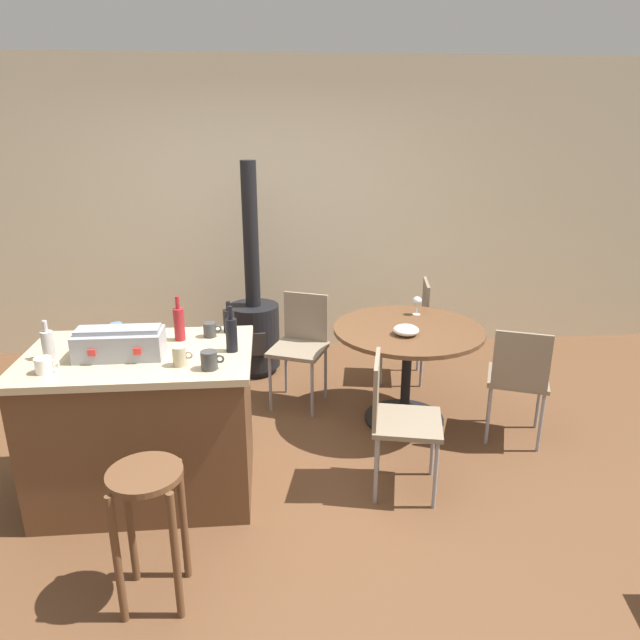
{
  "coord_description": "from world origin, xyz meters",
  "views": [
    {
      "loc": [
        0.11,
        -3.09,
        2.14
      ],
      "look_at": [
        0.41,
        0.37,
        0.95
      ],
      "focal_mm": 32.61,
      "sensor_mm": 36.0,
      "label": 1
    }
  ],
  "objects_px": {
    "folding_chair_left": "(519,375)",
    "bottle_3": "(48,344)",
    "bottle_2": "(229,320)",
    "wine_glass": "(417,301)",
    "bottle_1": "(231,334)",
    "cup_2": "(117,331)",
    "wooden_stool": "(148,508)",
    "bottle_0": "(179,323)",
    "wood_stove": "(254,323)",
    "toolbox": "(119,343)",
    "dining_table": "(408,350)",
    "cup_4": "(44,365)",
    "folding_chair_near": "(301,341)",
    "kitchen_island": "(145,424)",
    "cup_3": "(209,360)",
    "cup_0": "(210,330)",
    "folding_chair_right": "(410,322)",
    "serving_bowl": "(406,330)",
    "folding_chair_far": "(396,414)",
    "cup_1": "(180,356)"
  },
  "relations": [
    {
      "from": "cup_3",
      "to": "serving_bowl",
      "type": "relative_size",
      "value": 0.69
    },
    {
      "from": "folding_chair_far",
      "to": "toolbox",
      "type": "height_order",
      "value": "toolbox"
    },
    {
      "from": "wooden_stool",
      "to": "bottle_0",
      "type": "relative_size",
      "value": 2.54
    },
    {
      "from": "kitchen_island",
      "to": "bottle_0",
      "type": "relative_size",
      "value": 4.69
    },
    {
      "from": "wood_stove",
      "to": "bottle_1",
      "type": "distance_m",
      "value": 1.85
    },
    {
      "from": "bottle_3",
      "to": "wine_glass",
      "type": "distance_m",
      "value": 2.56
    },
    {
      "from": "dining_table",
      "to": "folding_chair_right",
      "type": "xyz_separation_m",
      "value": [
        0.2,
        0.75,
        -0.05
      ]
    },
    {
      "from": "kitchen_island",
      "to": "dining_table",
      "type": "height_order",
      "value": "kitchen_island"
    },
    {
      "from": "kitchen_island",
      "to": "folding_chair_near",
      "type": "xyz_separation_m",
      "value": [
        0.98,
        1.12,
        0.06
      ]
    },
    {
      "from": "bottle_1",
      "to": "bottle_2",
      "type": "bearing_deg",
      "value": 96.22
    },
    {
      "from": "wooden_stool",
      "to": "bottle_1",
      "type": "distance_m",
      "value": 1.05
    },
    {
      "from": "wooden_stool",
      "to": "folding_chair_left",
      "type": "bearing_deg",
      "value": 29.03
    },
    {
      "from": "cup_1",
      "to": "serving_bowl",
      "type": "bearing_deg",
      "value": 29.36
    },
    {
      "from": "bottle_0",
      "to": "cup_1",
      "type": "height_order",
      "value": "bottle_0"
    },
    {
      "from": "wine_glass",
      "to": "folding_chair_left",
      "type": "bearing_deg",
      "value": -49.03
    },
    {
      "from": "bottle_0",
      "to": "bottle_3",
      "type": "bearing_deg",
      "value": -160.71
    },
    {
      "from": "bottle_2",
      "to": "kitchen_island",
      "type": "bearing_deg",
      "value": -148.15
    },
    {
      "from": "cup_4",
      "to": "wine_glass",
      "type": "bearing_deg",
      "value": 28.89
    },
    {
      "from": "wine_glass",
      "to": "cup_4",
      "type": "bearing_deg",
      "value": -151.11
    },
    {
      "from": "toolbox",
      "to": "wine_glass",
      "type": "relative_size",
      "value": 3.27
    },
    {
      "from": "folding_chair_right",
      "to": "cup_0",
      "type": "bearing_deg",
      "value": -141.07
    },
    {
      "from": "folding_chair_left",
      "to": "toolbox",
      "type": "height_order",
      "value": "toolbox"
    },
    {
      "from": "folding_chair_left",
      "to": "bottle_1",
      "type": "height_order",
      "value": "bottle_1"
    },
    {
      "from": "folding_chair_left",
      "to": "toolbox",
      "type": "relative_size",
      "value": 1.81
    },
    {
      "from": "bottle_0",
      "to": "serving_bowl",
      "type": "xyz_separation_m",
      "value": [
        1.47,
        0.4,
        -0.23
      ]
    },
    {
      "from": "bottle_1",
      "to": "cup_2",
      "type": "distance_m",
      "value": 0.75
    },
    {
      "from": "bottle_1",
      "to": "cup_3",
      "type": "bearing_deg",
      "value": -113.1
    },
    {
      "from": "dining_table",
      "to": "bottle_1",
      "type": "relative_size",
      "value": 4.04
    },
    {
      "from": "folding_chair_right",
      "to": "cup_1",
      "type": "xyz_separation_m",
      "value": [
        -1.67,
        -1.68,
        0.44
      ]
    },
    {
      "from": "kitchen_island",
      "to": "cup_4",
      "type": "xyz_separation_m",
      "value": [
        -0.42,
        -0.24,
        0.49
      ]
    },
    {
      "from": "bottle_0",
      "to": "bottle_3",
      "type": "distance_m",
      "value": 0.71
    },
    {
      "from": "folding_chair_right",
      "to": "dining_table",
      "type": "bearing_deg",
      "value": -104.89
    },
    {
      "from": "folding_chair_near",
      "to": "wine_glass",
      "type": "distance_m",
      "value": 0.95
    },
    {
      "from": "wood_stove",
      "to": "wooden_stool",
      "type": "bearing_deg",
      "value": -99.01
    },
    {
      "from": "folding_chair_left",
      "to": "wine_glass",
      "type": "xyz_separation_m",
      "value": [
        -0.56,
        0.65,
        0.34
      ]
    },
    {
      "from": "cup_4",
      "to": "dining_table",
      "type": "bearing_deg",
      "value": 24.23
    },
    {
      "from": "dining_table",
      "to": "bottle_2",
      "type": "height_order",
      "value": "bottle_2"
    },
    {
      "from": "wood_stove",
      "to": "folding_chair_near",
      "type": "bearing_deg",
      "value": -58.62
    },
    {
      "from": "folding_chair_left",
      "to": "bottle_3",
      "type": "xyz_separation_m",
      "value": [
        -2.88,
        -0.42,
        0.49
      ]
    },
    {
      "from": "toolbox",
      "to": "bottle_3",
      "type": "relative_size",
      "value": 2.12
    },
    {
      "from": "wood_stove",
      "to": "toolbox",
      "type": "height_order",
      "value": "wood_stove"
    },
    {
      "from": "folding_chair_near",
      "to": "wine_glass",
      "type": "relative_size",
      "value": 6.05
    },
    {
      "from": "bottle_2",
      "to": "wine_glass",
      "type": "height_order",
      "value": "bottle_2"
    },
    {
      "from": "bottle_1",
      "to": "wine_glass",
      "type": "height_order",
      "value": "bottle_1"
    },
    {
      "from": "cup_2",
      "to": "bottle_1",
      "type": "bearing_deg",
      "value": -21.62
    },
    {
      "from": "kitchen_island",
      "to": "toolbox",
      "type": "distance_m",
      "value": 0.54
    },
    {
      "from": "folding_chair_near",
      "to": "folding_chair_far",
      "type": "distance_m",
      "value": 1.32
    },
    {
      "from": "cup_2",
      "to": "wooden_stool",
      "type": "bearing_deg",
      "value": -72.57
    },
    {
      "from": "folding_chair_right",
      "to": "serving_bowl",
      "type": "xyz_separation_m",
      "value": [
        -0.25,
        -0.89,
        0.25
      ]
    },
    {
      "from": "cup_0",
      "to": "wine_glass",
      "type": "xyz_separation_m",
      "value": [
        1.48,
        0.79,
        -0.1
      ]
    }
  ]
}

